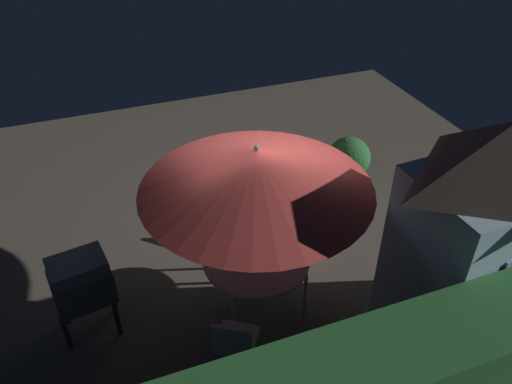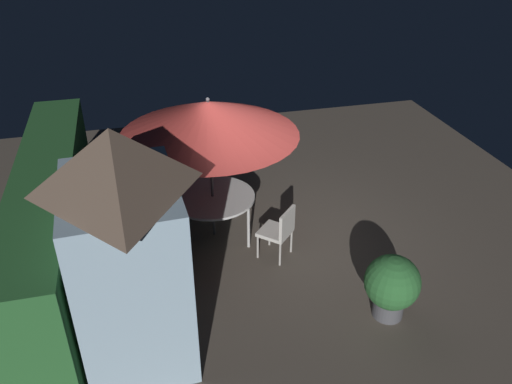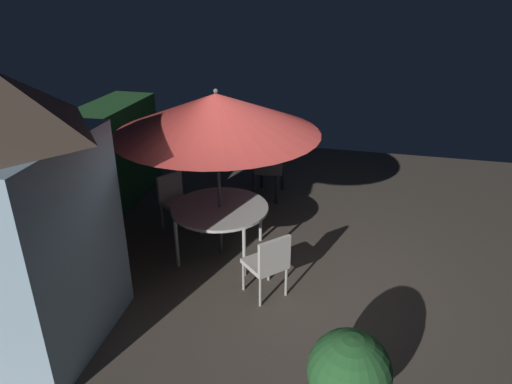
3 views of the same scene
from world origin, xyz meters
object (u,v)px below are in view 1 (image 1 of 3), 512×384
at_px(garden_shed, 480,238).
at_px(chair_far_side, 288,217).
at_px(potted_plant_by_shed, 349,160).
at_px(patio_table, 256,260).
at_px(chair_near_shed, 235,341).
at_px(patio_umbrella, 256,169).
at_px(bbq_grill, 81,282).

distance_m(garden_shed, chair_far_side, 2.83).
xyz_separation_m(chair_far_side, potted_plant_by_shed, (-1.64, -1.09, 0.02)).
distance_m(patio_table, chair_near_shed, 1.18).
bearing_deg(chair_near_shed, chair_far_side, -128.39).
bearing_deg(patio_table, garden_shed, 148.15).
distance_m(patio_umbrella, chair_far_side, 2.05).
distance_m(chair_near_shed, potted_plant_by_shed, 4.33).
bearing_deg(patio_umbrella, potted_plant_by_shed, -141.42).
distance_m(patio_umbrella, chair_near_shed, 2.00).
relative_size(garden_shed, potted_plant_by_shed, 3.17).
bearing_deg(chair_far_side, patio_table, 46.51).
distance_m(garden_shed, potted_plant_by_shed, 3.53).
relative_size(patio_table, chair_near_shed, 1.56).
distance_m(patio_umbrella, bbq_grill, 2.54).
bearing_deg(potted_plant_by_shed, patio_table, 38.58).
height_order(garden_shed, patio_umbrella, garden_shed).
xyz_separation_m(garden_shed, patio_table, (2.20, -1.37, -0.83)).
height_order(patio_table, chair_near_shed, chair_near_shed).
xyz_separation_m(patio_umbrella, bbq_grill, (2.17, -0.26, -1.30)).
xyz_separation_m(patio_umbrella, potted_plant_by_shed, (-2.51, -2.00, -1.61)).
distance_m(patio_table, potted_plant_by_shed, 3.21).
bearing_deg(patio_table, chair_near_shed, 57.12).
bearing_deg(patio_table, chair_far_side, -133.49).
relative_size(patio_umbrella, chair_near_shed, 3.10).
relative_size(patio_table, chair_far_side, 1.56).
height_order(patio_table, chair_far_side, chair_far_side).
xyz_separation_m(bbq_grill, chair_near_shed, (-1.54, 1.24, -0.33)).
xyz_separation_m(patio_table, chair_near_shed, (0.63, 0.98, -0.20)).
xyz_separation_m(garden_shed, patio_umbrella, (2.20, -1.37, 0.60)).
relative_size(garden_shed, patio_umbrella, 1.09).
bearing_deg(potted_plant_by_shed, garden_shed, 84.73).
height_order(chair_far_side, potted_plant_by_shed, potted_plant_by_shed).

